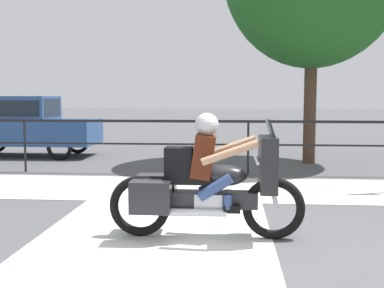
% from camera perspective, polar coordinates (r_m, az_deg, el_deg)
% --- Properties ---
extents(ground_plane, '(120.00, 120.00, 0.00)m').
position_cam_1_polar(ground_plane, '(5.78, 8.46, -11.88)').
color(ground_plane, '#4C4C4F').
extents(sidewalk_band, '(44.00, 2.40, 0.01)m').
position_cam_1_polar(sidewalk_band, '(9.08, 7.02, -5.35)').
color(sidewalk_band, '#B7B2A8').
rests_on(sidewalk_band, ground).
extents(crosswalk_band, '(2.90, 6.00, 0.01)m').
position_cam_1_polar(crosswalk_band, '(5.66, -5.20, -12.21)').
color(crosswalk_band, silver).
rests_on(crosswalk_band, ground).
extents(fence_railing, '(36.00, 0.05, 1.21)m').
position_cam_1_polar(fence_railing, '(10.67, 6.69, 1.45)').
color(fence_railing, black).
rests_on(fence_railing, ground).
extents(motorcycle, '(2.41, 0.76, 1.54)m').
position_cam_1_polar(motorcycle, '(5.89, 1.69, -4.51)').
color(motorcycle, black).
rests_on(motorcycle, ground).
extents(parked_car, '(4.14, 1.68, 1.73)m').
position_cam_1_polar(parked_car, '(14.71, -19.55, 2.43)').
color(parked_car, '#284C84').
rests_on(parked_car, ground).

